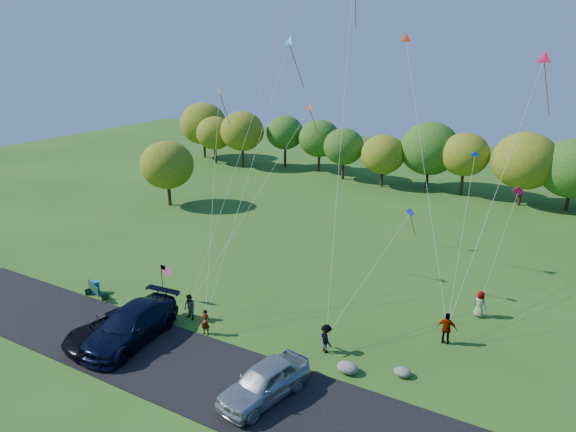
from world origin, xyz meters
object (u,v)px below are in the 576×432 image
Objects in this scene: minivan_navy at (130,325)px; flyer_b at (190,307)px; minivan_silver at (264,382)px; flyer_e at (480,304)px; flyer_a at (205,322)px; trash_barrel at (96,287)px; flyer_c at (326,339)px; flyer_d at (447,329)px; park_bench at (95,290)px; minivan_dark at (115,328)px.

minivan_navy is 3.87m from flyer_b.
minivan_silver reaches higher than flyer_e.
flyer_a is at bearing -12.41° from flyer_b.
trash_barrel is at bearing 167.96° from flyer_a.
flyer_c is 10.72m from flyer_e.
minivan_silver is at bearing 86.44° from flyer_e.
flyer_d is (5.63, 4.19, 0.12)m from flyer_c.
park_bench is at bearing 8.28° from flyer_d.
flyer_b is at bearing 28.35° from park_bench.
flyer_e is 0.92× the size of park_bench.
minivan_silver is at bearing 47.79° from flyer_d.
flyer_d is at bearing 36.60° from park_bench.
flyer_a is at bearing 53.98° from flyer_c.
flyer_b reaches higher than flyer_a.
flyer_d is (12.63, 6.05, 0.16)m from flyer_a.
park_bench is 2.18× the size of trash_barrel.
flyer_b is 7.57m from park_bench.
park_bench is (-16.47, -1.88, -0.27)m from flyer_c.
flyer_e is (7.60, 13.44, -0.07)m from minivan_silver.
flyer_c is at bearing 27.76° from park_bench.
flyer_c is 7.01m from flyer_d.
flyer_a is 1.85× the size of trash_barrel.
minivan_navy is 7.78× the size of trash_barrel.
minivan_dark is at bearing -104.12° from flyer_b.
minivan_dark is at bearing -150.99° from flyer_a.
flyer_d is (6.52, 9.26, 0.03)m from minivan_silver.
minivan_dark is 1.16× the size of minivan_silver.
minivan_silver reaches higher than flyer_b.
flyer_d is 1.11× the size of flyer_e.
flyer_c reaches higher than park_bench.
park_bench is at bearing -179.03° from minivan_silver.
trash_barrel is (-17.02, -1.36, -0.41)m from flyer_c.
flyer_e is (6.71, 8.36, 0.03)m from flyer_c.
flyer_c is 16.58m from park_bench.
minivan_dark is 3.17× the size of park_bench.
park_bench is (-7.51, -0.94, -0.26)m from flyer_b.
minivan_silver reaches higher than flyer_c.
trash_barrel is (-0.55, 0.52, -0.14)m from park_bench.
trash_barrel is at bearing 179.59° from minivan_silver.
flyer_c is at bearing 18.16° from minivan_navy.
minivan_silver is at bearing -36.83° from flyer_a.
park_bench is (-6.19, 2.70, -0.46)m from minivan_navy.
minivan_navy reaches higher than trash_barrel.
park_bench is 0.77m from trash_barrel.
flyer_e reaches higher than flyer_c.
minivan_dark is 3.43× the size of flyer_e.
minivan_navy is at bearing 21.77° from flyer_d.
flyer_d is at bearing -104.30° from flyer_c.
flyer_a is at bearing 18.54° from flyer_d.
minivan_silver is 5.94× the size of trash_barrel.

